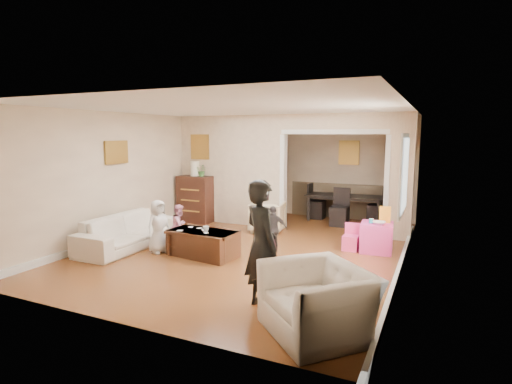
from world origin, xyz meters
The scene contains 27 objects.
floor centered at (0.00, 0.00, 0.00)m, with size 7.00×7.00×0.00m, color brown.
partition_left centered at (-1.38, 1.80, 1.30)m, with size 2.75×0.18×2.60m, color beige.
partition_right centered at (2.48, 1.80, 1.30)m, with size 0.55×0.18×2.60m, color beige.
partition_header centered at (1.10, 1.80, 2.42)m, with size 2.22×0.18×0.35m, color beige.
window_pane centered at (2.73, -0.40, 1.55)m, with size 0.03×0.95×1.10m, color white.
framed_art_partition centered at (-2.20, 1.70, 1.85)m, with size 0.45×0.03×0.55m, color brown.
framed_art_sofa_wall centered at (-2.71, -0.60, 1.80)m, with size 0.03×0.55×0.40m, color brown.
framed_art_alcove centered at (1.10, 3.44, 1.70)m, with size 0.45×0.03×0.55m, color brown.
sofa centered at (-2.14, -0.97, 0.31)m, with size 2.14×0.84×0.62m, color white.
armchair_back centered at (-0.23, 1.32, 0.33)m, with size 0.71×0.73×0.67m, color #C3B087.
armchair_front centered at (2.09, -2.78, 0.36)m, with size 1.12×0.98×0.73m, color white.
dresser centered at (-2.24, 1.52, 0.57)m, with size 0.83×0.47×1.14m, color #33140F.
table_lamp centered at (-2.24, 1.52, 1.32)m, with size 0.22×0.22×0.36m, color #FFF7CF.
potted_plant centered at (-2.04, 1.52, 1.29)m, with size 0.25×0.22×0.28m, color #427A36.
coffee_table centered at (-0.56, -0.86, 0.23)m, with size 1.23×0.61×0.46m, color #3D2313.
coffee_cup centered at (-0.46, -0.91, 0.51)m, with size 0.11×0.11×0.10m, color silver.
play_table centered at (2.22, 0.70, 0.27)m, with size 0.56×0.56×0.54m, color #EE3EA3.
cereal_box centered at (2.34, 0.80, 0.69)m, with size 0.20×0.07×0.30m, color yellow.
cyan_cup centered at (2.12, 0.65, 0.58)m, with size 0.08×0.08×0.08m, color #26B1C0.
toy_block centered at (2.10, 0.82, 0.57)m, with size 0.08×0.06×0.05m, color red.
play_bowl centered at (2.27, 0.58, 0.57)m, with size 0.23×0.23×0.06m, color silver.
dining_table centered at (1.11, 3.20, 0.33)m, with size 1.88×1.05×0.66m, color black.
adult_person centered at (1.27, -2.43, 0.81)m, with size 0.59×0.39×1.62m, color black.
child_kneel_a centered at (-1.41, -1.01, 0.49)m, with size 0.48×0.31×0.98m, color silver.
child_kneel_b centered at (-1.26, -0.56, 0.42)m, with size 0.40×0.32×0.83m, color pink.
child_toddler centered at (0.49, -0.11, 0.43)m, with size 0.50×0.21×0.86m, color black.
craft_papers centered at (-0.72, -0.85, 0.46)m, with size 0.61×0.42×0.00m.
Camera 1 is at (3.21, -6.84, 2.15)m, focal length 28.42 mm.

